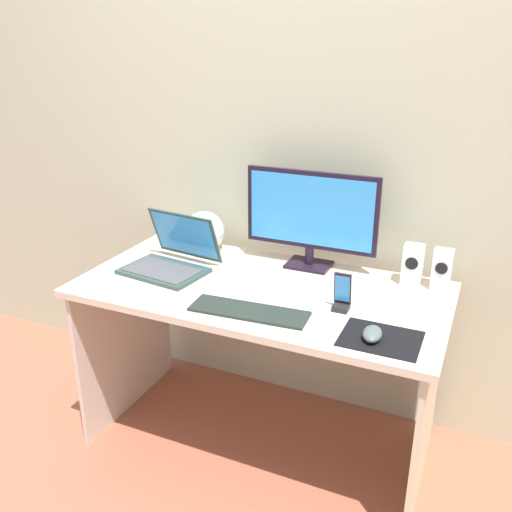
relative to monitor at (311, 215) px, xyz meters
name	(u,v)px	position (x,y,z in m)	size (l,w,h in m)	color
ground_plane	(260,440)	(-0.10, -0.27, -0.95)	(8.00, 8.00, 0.00)	#97563F
wall_back	(302,133)	(-0.10, 0.16, 0.30)	(6.00, 0.04, 2.50)	#B0AF92
desk	(260,322)	(-0.10, -0.27, -0.37)	(1.40, 0.70, 0.73)	beige
monitor	(311,215)	(0.00, 0.00, 0.00)	(0.55, 0.14, 0.40)	black
speaker_right	(442,270)	(0.53, -0.01, -0.14)	(0.07, 0.07, 0.16)	white
speaker_near_monitor	(413,265)	(0.42, -0.01, -0.14)	(0.07, 0.07, 0.16)	white
laptop	(171,259)	(-0.51, -0.26, -0.17)	(0.36, 0.34, 0.22)	#2C423F
fishbowl	(204,232)	(-0.49, -0.01, -0.13)	(0.18, 0.18, 0.18)	silver
keyboard_external	(249,311)	(-0.05, -0.48, -0.22)	(0.42, 0.13, 0.01)	black
mousepad	(381,339)	(0.40, -0.48, -0.22)	(0.25, 0.20, 0.00)	black
mouse	(372,334)	(0.38, -0.49, -0.20)	(0.06, 0.10, 0.04)	#495558
phone_in_dock	(342,297)	(0.23, -0.33, -0.17)	(0.06, 0.05, 0.14)	black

